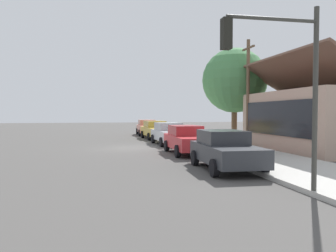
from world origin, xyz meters
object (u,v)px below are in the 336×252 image
Objects in this scene: traffic_light_main at (280,69)px; car_cherry at (187,139)px; fire_hydrant_red at (168,132)px; car_silver at (169,133)px; car_mustard at (156,130)px; utility_pole_wooden at (248,90)px; car_charcoal at (225,150)px; shade_tree at (235,81)px; car_coral at (147,127)px.

car_cherry is at bearing 179.28° from traffic_light_main.
fire_hydrant_red is (-22.96, 1.66, -2.99)m from traffic_light_main.
car_silver reaches higher than fire_hydrant_red.
traffic_light_main is (21.36, -0.20, 2.67)m from car_mustard.
utility_pole_wooden is at bearing 125.68° from car_cherry.
car_cherry is (11.13, -0.07, -0.00)m from car_mustard.
car_mustard is 9.54m from utility_pole_wooden.
car_silver is 7.17m from fire_hydrant_red.
car_charcoal is at bearing -4.32° from fire_hydrant_red.
utility_pole_wooden is at bearing -4.45° from shade_tree.
utility_pole_wooden is (-9.49, 5.38, 3.11)m from car_charcoal.
car_mustard is 6.90× the size of fire_hydrant_red.
utility_pole_wooden is at bearing 34.05° from car_mustard.
car_silver is at bearing -2.07° from car_mustard.
car_mustard is at bearing -126.34° from shade_tree.
fire_hydrant_red is (-7.03, 1.35, -0.32)m from car_silver.
car_mustard is at bearing 179.80° from car_cherry.
shade_tree is at bearing 161.06° from traffic_light_main.
car_cherry is 5.54m from car_charcoal.
car_charcoal is at bearing -2.33° from car_silver.
car_mustard is 8.15m from shade_tree.
traffic_light_main reaches higher than car_cherry.
car_cherry is 0.90× the size of traffic_light_main.
shade_tree is 18.21m from traffic_light_main.
car_cherry is 7.47m from utility_pole_wooden.
traffic_light_main is 7.32× the size of fire_hydrant_red.
shade_tree is 1.44× the size of traffic_light_main.
car_cherry is at bearing -3.98° from car_silver.
car_mustard is at bearing -178.04° from car_charcoal.
fire_hydrant_red is at bearing -155.51° from utility_pole_wooden.
car_silver is 0.65× the size of utility_pole_wooden.
car_coral is at bearing 178.35° from car_silver.
traffic_light_main is 23.21m from fire_hydrant_red.
car_charcoal is 0.61× the size of shade_tree.
car_silver is 6.84× the size of fire_hydrant_red.
shade_tree is (-6.94, 5.76, 4.07)m from car_cherry.
car_cherry is 12.82m from fire_hydrant_red.
car_charcoal reaches higher than fire_hydrant_red.
utility_pole_wooden is at bearing 25.47° from car_coral.
car_charcoal is 5.41m from traffic_light_main.
traffic_light_main reaches higher than fire_hydrant_red.
car_mustard is at bearing -142.77° from utility_pole_wooden.
fire_hydrant_red is (-8.78, -4.00, -3.43)m from utility_pole_wooden.
car_mustard is 0.94× the size of traffic_light_main.
fire_hydrant_red is at bearing 175.87° from traffic_light_main.
utility_pole_wooden is at bearing 24.49° from fire_hydrant_red.
utility_pole_wooden is (-3.95, 5.53, 3.11)m from car_cherry.
car_mustard is at bearing 178.93° from car_silver.
car_coral and car_silver have the same top height.
utility_pole_wooden reaches higher than car_cherry.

